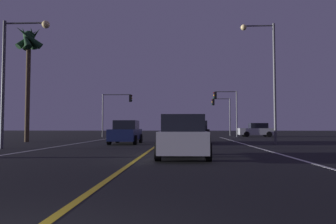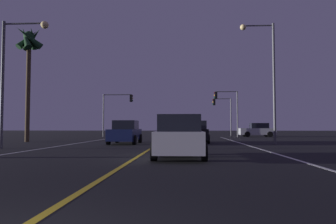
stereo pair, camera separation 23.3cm
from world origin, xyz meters
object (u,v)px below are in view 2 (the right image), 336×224
object	(u,v)px
car_oncoming	(125,132)
palm_tree_left_mid	(29,49)
traffic_light_near_left	(118,105)
car_lead_same_lane	(180,137)
car_crossing_side	(257,130)
traffic_light_far_right	(222,108)
traffic_light_near_right	(226,103)
street_lamp_left_mid	(14,65)
car_ahead_far	(195,132)
street_lamp_right_far	(266,68)

from	to	relation	value
car_oncoming	palm_tree_left_mid	size ratio (longest dim) A/B	0.44
palm_tree_left_mid	traffic_light_near_left	bearing A→B (deg)	70.50
car_oncoming	car_lead_same_lane	bearing A→B (deg)	22.54
car_crossing_side	traffic_light_near_left	size ratio (longest dim) A/B	0.81
traffic_light_near_left	traffic_light_far_right	bearing A→B (deg)	22.25
traffic_light_near_right	traffic_light_near_left	xyz separation A→B (m)	(-13.34, 0.00, -0.16)
traffic_light_near_right	street_lamp_left_mid	size ratio (longest dim) A/B	0.77
car_oncoming	traffic_light_far_right	bearing A→B (deg)	155.76
car_ahead_far	traffic_light_near_right	xyz separation A→B (m)	(4.19, 13.71, 3.30)
car_ahead_far	palm_tree_left_mid	world-z (taller)	palm_tree_left_mid
car_ahead_far	traffic_light_far_right	world-z (taller)	traffic_light_far_right
car_lead_same_lane	car_crossing_side	size ratio (longest dim) A/B	1.00
traffic_light_near_right	palm_tree_left_mid	xyz separation A→B (m)	(-17.98, -13.11, 3.61)
traffic_light_near_right	palm_tree_left_mid	distance (m)	22.55
car_oncoming	street_lamp_right_far	world-z (taller)	street_lamp_right_far
traffic_light_near_right	traffic_light_near_left	size ratio (longest dim) A/B	1.06
car_ahead_far	street_lamp_right_far	size ratio (longest dim) A/B	0.49
car_ahead_far	traffic_light_near_right	distance (m)	14.71
car_oncoming	traffic_light_near_left	size ratio (longest dim) A/B	0.81
street_lamp_left_mid	street_lamp_right_far	distance (m)	16.68
car_ahead_far	car_lead_same_lane	bearing A→B (deg)	175.28
car_oncoming	traffic_light_near_right	world-z (taller)	traffic_light_near_right
street_lamp_left_mid	palm_tree_left_mid	world-z (taller)	palm_tree_left_mid
car_ahead_far	traffic_light_near_right	world-z (taller)	traffic_light_near_right
traffic_light_near_left	palm_tree_left_mid	xyz separation A→B (m)	(-4.64, -13.11, 3.77)
traffic_light_near_right	street_lamp_left_mid	world-z (taller)	street_lamp_left_mid
car_oncoming	street_lamp_left_mid	world-z (taller)	street_lamp_left_mid
palm_tree_left_mid	street_lamp_right_far	bearing A→B (deg)	-6.32
car_crossing_side	traffic_light_near_right	world-z (taller)	traffic_light_near_right
car_oncoming	traffic_light_near_right	bearing A→B (deg)	148.90
car_ahead_far	traffic_light_near_right	bearing A→B (deg)	-17.00
traffic_light_near_right	traffic_light_far_right	xyz separation A→B (m)	(0.11, 5.50, -0.27)
car_lead_same_lane	street_lamp_right_far	xyz separation A→B (m)	(6.12, 10.35, 4.72)
car_ahead_far	palm_tree_left_mid	xyz separation A→B (m)	(-13.79, 0.60, 6.91)
palm_tree_left_mid	car_ahead_far	bearing A→B (deg)	-2.49
street_lamp_right_far	palm_tree_left_mid	xyz separation A→B (m)	(-18.93, 2.10, 2.18)
traffic_light_near_left	palm_tree_left_mid	size ratio (longest dim) A/B	0.54
car_lead_same_lane	traffic_light_near_right	bearing A→B (deg)	-11.44
car_lead_same_lane	street_lamp_left_mid	xyz separation A→B (m)	(-9.47, 4.48, 3.89)
traffic_light_near_left	car_lead_same_lane	bearing A→B (deg)	-72.27
car_lead_same_lane	car_oncoming	distance (m)	10.90
traffic_light_far_right	street_lamp_right_far	world-z (taller)	street_lamp_right_far
car_oncoming	palm_tree_left_mid	bearing A→B (deg)	-105.42
car_crossing_side	street_lamp_right_far	world-z (taller)	street_lamp_right_far
traffic_light_near_right	street_lamp_left_mid	distance (m)	25.68
street_lamp_left_mid	street_lamp_right_far	world-z (taller)	street_lamp_right_far
street_lamp_left_mid	car_crossing_side	bearing A→B (deg)	50.02
traffic_light_near_right	traffic_light_far_right	world-z (taller)	traffic_light_near_right
car_lead_same_lane	car_crossing_side	world-z (taller)	same
car_oncoming	traffic_light_far_right	world-z (taller)	traffic_light_far_right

